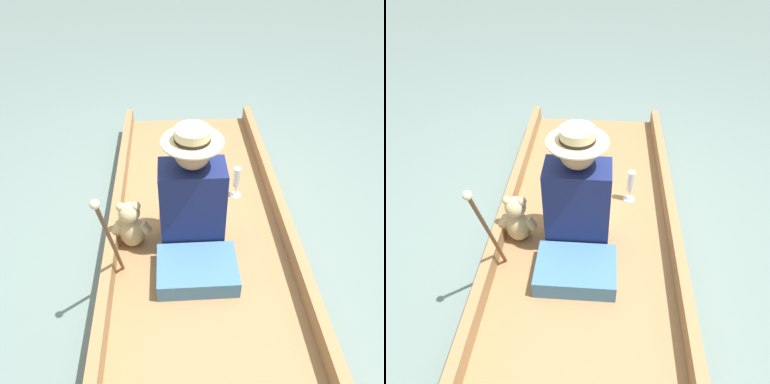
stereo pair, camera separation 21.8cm
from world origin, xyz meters
TOP-DOWN VIEW (x-y plane):
  - ground_plane at (0.00, 0.00)m, footprint 16.00×16.00m
  - punt_boat at (0.00, 0.00)m, footprint 1.16×2.71m
  - seat_cushion at (-0.04, -0.49)m, footprint 0.46×0.32m
  - seated_person at (-0.06, -0.13)m, footprint 0.38×0.74m
  - teddy_bear at (-0.43, -0.22)m, footprint 0.25×0.15m
  - wine_glass at (0.29, 0.22)m, footprint 0.08×0.08m
  - walking_cane at (-0.48, -0.58)m, footprint 0.04×0.32m

SIDE VIEW (x-z plane):
  - ground_plane at x=0.00m, z-range 0.00..0.00m
  - punt_boat at x=0.00m, z-range -0.05..0.20m
  - seat_cushion at x=-0.04m, z-range 0.12..0.24m
  - wine_glass at x=0.29m, z-range 0.15..0.40m
  - teddy_bear at x=-0.43m, z-range 0.11..0.47m
  - seated_person at x=-0.06m, z-range 0.02..0.84m
  - walking_cane at x=-0.48m, z-range 0.19..0.99m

